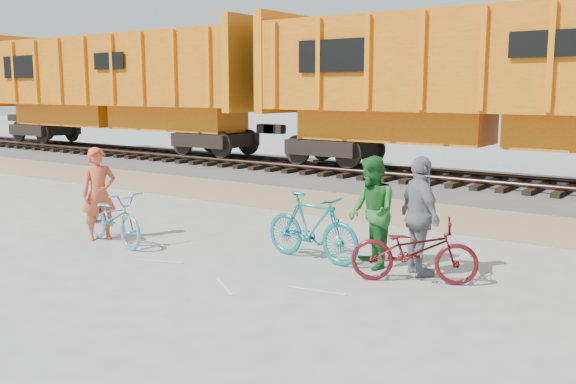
% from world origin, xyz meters
% --- Properties ---
extents(ground, '(120.00, 120.00, 0.00)m').
position_xyz_m(ground, '(0.00, 0.00, 0.00)').
color(ground, '#9E9E99').
rests_on(ground, ground).
extents(gravel_strip, '(120.00, 3.00, 0.02)m').
position_xyz_m(gravel_strip, '(0.00, 5.50, 0.01)').
color(gravel_strip, '#A08663').
rests_on(gravel_strip, ground).
extents(ballast_bed, '(120.00, 4.00, 0.30)m').
position_xyz_m(ballast_bed, '(0.00, 9.00, 0.15)').
color(ballast_bed, slate).
rests_on(ballast_bed, ground).
extents(track, '(120.00, 2.60, 0.24)m').
position_xyz_m(track, '(0.00, 9.00, 0.47)').
color(track, black).
rests_on(track, ballast_bed).
extents(hopper_car_left, '(14.00, 3.13, 4.65)m').
position_xyz_m(hopper_car_left, '(-13.52, 9.00, 3.01)').
color(hopper_car_left, black).
rests_on(hopper_car_left, track).
extents(hopper_car_center, '(14.00, 3.13, 4.65)m').
position_xyz_m(hopper_car_center, '(1.48, 9.00, 3.01)').
color(hopper_car_center, black).
rests_on(hopper_car_center, track).
extents(bicycle_blue, '(1.98, 1.00, 0.99)m').
position_xyz_m(bicycle_blue, '(-2.57, -0.41, 0.50)').
color(bicycle_blue, '#6CA1C2').
rests_on(bicycle_blue, ground).
extents(bicycle_teal, '(1.92, 0.69, 1.13)m').
position_xyz_m(bicycle_teal, '(1.03, 0.76, 0.57)').
color(bicycle_teal, '#137C7D').
rests_on(bicycle_teal, ground).
extents(bicycle_maroon, '(1.94, 1.33, 0.97)m').
position_xyz_m(bicycle_maroon, '(2.94, 0.58, 0.48)').
color(bicycle_maroon, '#551015').
rests_on(bicycle_maroon, ground).
extents(person_solo, '(0.67, 0.76, 1.75)m').
position_xyz_m(person_solo, '(-3.07, -0.31, 0.88)').
color(person_solo, '#CD532F').
rests_on(person_solo, ground).
extents(person_man, '(1.10, 1.09, 1.79)m').
position_xyz_m(person_man, '(2.03, 0.96, 0.89)').
color(person_man, '#226826').
rests_on(person_man, ground).
extents(person_woman, '(1.12, 1.03, 1.84)m').
position_xyz_m(person_woman, '(2.84, 0.98, 0.92)').
color(person_woman, gray).
rests_on(person_woman, ground).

